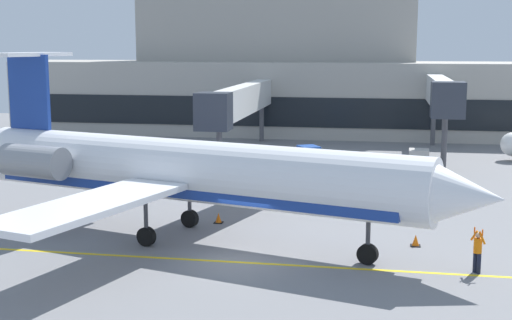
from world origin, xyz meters
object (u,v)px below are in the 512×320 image
at_px(marshaller, 478,250).
at_px(regional_jet, 180,170).
at_px(baggage_tug, 305,162).
at_px(pushback_tractor, 191,178).
at_px(belt_loader, 418,162).

bearing_deg(marshaller, regional_jet, 167.37).
xyz_separation_m(regional_jet, baggage_tug, (4.15, 17.47, -2.34)).
bearing_deg(marshaller, baggage_tug, 114.78).
bearing_deg(pushback_tractor, regional_jet, -77.20).
relative_size(pushback_tractor, marshaller, 2.20).
distance_m(regional_jet, baggage_tug, 18.11).
distance_m(pushback_tractor, marshaller, 21.18).
relative_size(baggage_tug, belt_loader, 1.05).
bearing_deg(baggage_tug, marshaller, -65.22).
xyz_separation_m(regional_jet, pushback_tractor, (-2.44, 10.75, -2.49)).
bearing_deg(marshaller, pushback_tractor, 139.35).
relative_size(regional_jet, baggage_tug, 7.26).
relative_size(regional_jet, marshaller, 15.25).
height_order(pushback_tractor, marshaller, marshaller).
xyz_separation_m(baggage_tug, marshaller, (9.48, -20.52, -0.04)).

